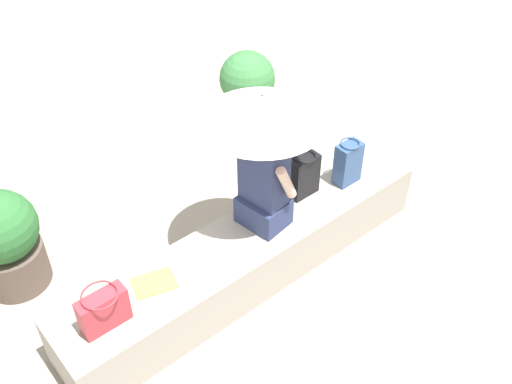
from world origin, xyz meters
The scene contains 10 objects.
ground_plane centered at (0.00, 0.00, 0.00)m, with size 14.00×14.00×0.00m, color #9E9384.
stone_bench centered at (0.00, 0.00, 0.22)m, with size 3.04×0.56×0.44m, color #A8A093.
person_seated centered at (-0.18, -0.04, 0.83)m, with size 0.33×0.49×0.90m.
parasol centered at (-0.22, -0.11, 1.38)m, with size 0.87×0.87×1.07m.
handbag_black centered at (-0.99, 0.02, 0.62)m, with size 0.21×0.16×0.38m.
tote_bag_canvas centered at (-0.62, -0.09, 0.62)m, with size 0.24×0.18×0.37m.
shoulder_bag_spare centered at (1.18, 0.04, 0.58)m, with size 0.31×0.23×0.29m.
magazine centered at (0.77, -0.05, 0.44)m, with size 0.28×0.20×0.01m, color #EAE04C.
planter_near centered at (1.38, -1.09, 0.43)m, with size 0.54×0.54×0.83m.
planter_far centered at (-1.27, -1.57, 0.43)m, with size 0.54×0.54×0.83m.
Camera 1 is at (1.94, 2.40, 3.51)m, focal length 42.04 mm.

